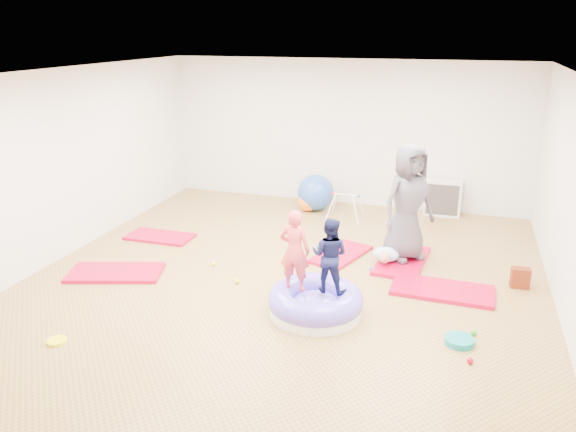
% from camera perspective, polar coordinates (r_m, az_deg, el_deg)
% --- Properties ---
extents(room, '(7.01, 8.01, 2.81)m').
position_cam_1_polar(room, '(7.24, -0.71, 3.03)').
color(room, olive).
rests_on(room, ground).
extents(gym_mat_front_left, '(1.44, 1.01, 0.05)m').
position_cam_1_polar(gym_mat_front_left, '(8.41, -17.11, -5.52)').
color(gym_mat_front_left, red).
rests_on(gym_mat_front_left, ground).
extents(gym_mat_mid_left, '(1.10, 0.55, 0.05)m').
position_cam_1_polar(gym_mat_mid_left, '(9.63, -12.88, -2.06)').
color(gym_mat_mid_left, red).
rests_on(gym_mat_mid_left, ground).
extents(gym_mat_center_back, '(0.87, 1.22, 0.05)m').
position_cam_1_polar(gym_mat_center_back, '(8.71, 5.37, -3.90)').
color(gym_mat_center_back, red).
rests_on(gym_mat_center_back, ground).
extents(gym_mat_right, '(1.34, 0.71, 0.06)m').
position_cam_1_polar(gym_mat_right, '(7.80, 15.40, -7.28)').
color(gym_mat_right, red).
rests_on(gym_mat_right, ground).
extents(gym_mat_rear_right, '(0.76, 1.35, 0.05)m').
position_cam_1_polar(gym_mat_rear_right, '(8.60, 11.51, -4.47)').
color(gym_mat_rear_right, red).
rests_on(gym_mat_rear_right, ground).
extents(inflatable_cushion, '(1.18, 1.18, 0.37)m').
position_cam_1_polar(inflatable_cushion, '(6.97, 2.81, -8.77)').
color(inflatable_cushion, white).
rests_on(inflatable_cushion, ground).
extents(child_pink, '(0.38, 0.25, 1.03)m').
position_cam_1_polar(child_pink, '(6.72, 0.68, -3.14)').
color(child_pink, '#ED454C').
rests_on(child_pink, inflatable_cushion).
extents(child_navy, '(0.48, 0.39, 0.93)m').
position_cam_1_polar(child_navy, '(6.73, 4.25, -3.61)').
color(child_navy, '#10153B').
rests_on(child_navy, inflatable_cushion).
extents(adult_caregiver, '(0.99, 0.99, 1.73)m').
position_cam_1_polar(adult_caregiver, '(8.37, 12.09, 1.35)').
color(adult_caregiver, '#47454F').
rests_on(adult_caregiver, gym_mat_rear_right).
extents(infant, '(0.38, 0.39, 0.23)m').
position_cam_1_polar(infant, '(8.39, 9.89, -3.92)').
color(infant, '#A2CFF5').
rests_on(infant, gym_mat_rear_right).
extents(ball_pit_balls, '(3.74, 2.70, 0.07)m').
position_cam_1_polar(ball_pit_balls, '(7.50, 4.16, -7.63)').
color(ball_pit_balls, green).
rests_on(ball_pit_balls, ground).
extents(exercise_ball_blue, '(0.70, 0.70, 0.70)m').
position_cam_1_polar(exercise_ball_blue, '(10.74, 2.81, 2.39)').
color(exercise_ball_blue, '#2952AE').
rests_on(exercise_ball_blue, ground).
extents(exercise_ball_orange, '(0.40, 0.40, 0.40)m').
position_cam_1_polar(exercise_ball_orange, '(10.71, 2.04, 1.55)').
color(exercise_ball_orange, orange).
rests_on(exercise_ball_orange, ground).
extents(infant_play_gym, '(0.64, 0.61, 0.49)m').
position_cam_1_polar(infant_play_gym, '(10.22, 5.84, 1.35)').
color(infant_play_gym, silver).
rests_on(infant_play_gym, ground).
extents(cube_shelf, '(0.67, 0.33, 0.67)m').
position_cam_1_polar(cube_shelf, '(10.85, 15.44, 1.81)').
color(cube_shelf, silver).
rests_on(cube_shelf, ground).
extents(balance_disc, '(0.33, 0.33, 0.07)m').
position_cam_1_polar(balance_disc, '(6.67, 17.01, -12.04)').
color(balance_disc, '#0C8182').
rests_on(balance_disc, ground).
extents(backpack, '(0.25, 0.17, 0.28)m').
position_cam_1_polar(backpack, '(8.23, 22.52, -5.82)').
color(backpack, '#A62702').
rests_on(backpack, ground).
extents(yellow_toy, '(0.22, 0.22, 0.03)m').
position_cam_1_polar(yellow_toy, '(6.93, -22.42, -11.66)').
color(yellow_toy, '#F4EF06').
rests_on(yellow_toy, ground).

